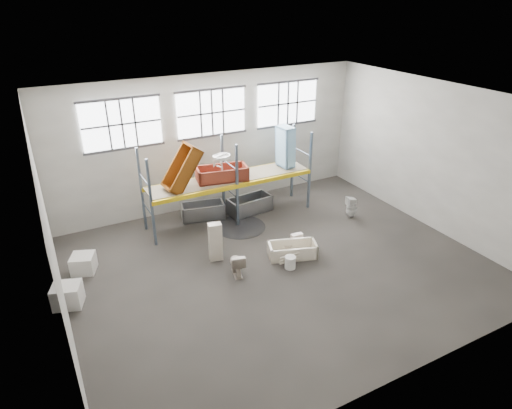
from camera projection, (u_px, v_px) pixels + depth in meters
floor at (279, 266)px, 13.47m from camera, size 12.00×10.00×0.10m
ceiling at (283, 99)px, 11.24m from camera, size 12.00×10.00×0.10m
wall_back at (212, 141)px, 16.38m from camera, size 12.00×0.10×5.00m
wall_front at (416, 286)px, 8.34m from camera, size 12.00×0.10×5.00m
wall_left at (48, 241)px, 9.82m from camera, size 0.10×10.00×5.00m
wall_right at (434, 156)px, 14.89m from camera, size 0.10×10.00×5.00m
window_left at (122, 124)px, 14.47m from camera, size 2.60×0.04×1.60m
window_mid at (212, 113)px, 15.81m from camera, size 2.60×0.04×1.60m
window_right at (287, 103)px, 17.15m from camera, size 2.60×0.04×1.60m
rack_upright_la at (151, 204)px, 13.85m from camera, size 0.08×0.08×3.00m
rack_upright_lb at (142, 190)px, 14.80m from camera, size 0.08×0.08×3.00m
rack_upright_ma at (237, 186)px, 15.10m from camera, size 0.08×0.08×3.00m
rack_upright_mb at (223, 175)px, 16.06m from camera, size 0.08×0.08×3.00m
rack_upright_ra at (310, 171)px, 16.36m from camera, size 0.08×0.08×3.00m
rack_upright_rb at (293, 161)px, 17.31m from camera, size 0.08×0.08×3.00m
rack_beam_front at (237, 186)px, 15.10m from camera, size 6.00×0.10×0.14m
rack_beam_back at (223, 175)px, 16.06m from camera, size 6.00×0.10×0.14m
shelf_deck at (230, 178)px, 15.55m from camera, size 5.90×1.10×0.03m
wet_patch at (240, 227)px, 15.60m from camera, size 1.80×1.80×0.00m
bathtub_beige at (292, 250)px, 13.79m from camera, size 1.65×1.16×0.44m
cistern_spare at (297, 239)px, 14.29m from camera, size 0.39×0.20×0.36m
sink_in_tub at (288, 245)px, 14.16m from camera, size 0.48×0.48×0.14m
toilet_beige at (237, 263)px, 12.84m from camera, size 0.57×0.81×0.75m
cistern_tall at (215, 242)px, 13.45m from camera, size 0.45×0.34×1.25m
toilet_white at (351, 207)px, 16.09m from camera, size 0.44×0.44×0.83m
steel_tub_left at (203, 211)px, 16.11m from camera, size 1.67×1.03×0.57m
steel_tub_right at (250, 204)px, 16.55m from camera, size 1.71×0.93×0.60m
rust_tub_flat at (222, 174)px, 15.29m from camera, size 1.88×1.12×0.50m
rust_tub_tilted at (182, 168)px, 14.42m from camera, size 1.40×0.92×1.62m
sink_on_shelf at (222, 170)px, 14.88m from camera, size 0.77×0.69×0.56m
blue_tub_upright at (285, 147)px, 16.14m from camera, size 0.53×0.75×1.53m
bucket at (290, 262)px, 13.21m from camera, size 0.43×0.43×0.39m
carton_near at (67, 295)px, 11.59m from camera, size 0.88×0.82×0.62m
carton_far at (83, 263)px, 13.02m from camera, size 0.84×0.84×0.54m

